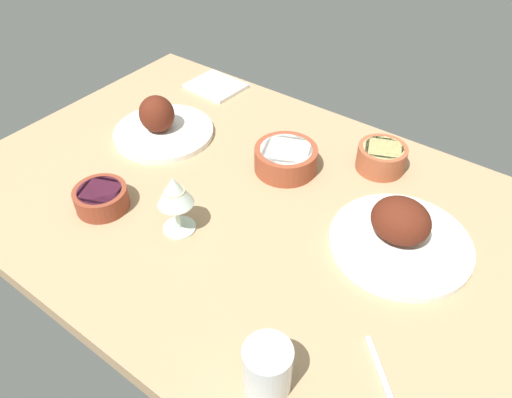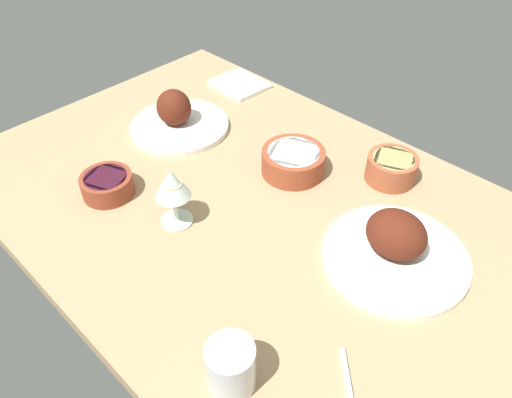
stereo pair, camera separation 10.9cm
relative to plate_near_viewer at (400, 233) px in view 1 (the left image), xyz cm
name	(u,v)px [view 1 (the left image)]	position (x,y,z in cm)	size (l,w,h in cm)	color
dining_table	(256,212)	(-30.64, -8.12, -5.22)	(140.00, 90.00, 4.00)	tan
plate_near_viewer	(400,233)	(0.00, 0.00, 0.00)	(29.24, 29.24, 10.61)	white
plate_far_side	(161,125)	(-67.92, -0.23, -0.13)	(26.52, 26.52, 11.06)	white
bowl_potatoes	(381,157)	(-14.33, 21.12, 0.15)	(11.88, 11.88, 6.22)	#A35133
bowl_cream	(286,158)	(-32.85, 7.03, 0.05)	(15.30, 15.30, 6.03)	brown
bowl_onions	(101,198)	(-58.15, -28.80, -0.52)	(11.86, 11.86, 4.92)	brown
wine_glass	(175,194)	(-39.53, -23.71, 6.71)	(7.60, 7.60, 14.00)	silver
water_tumbler	(267,368)	(-4.03, -41.20, 1.51)	(7.89, 7.89, 9.46)	silver
folded_napkin	(216,86)	(-72.46, 27.81, -2.62)	(15.64, 13.17, 1.20)	white
fork_loose	(385,385)	(11.47, -30.34, -2.82)	(17.51, 0.90, 0.80)	silver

